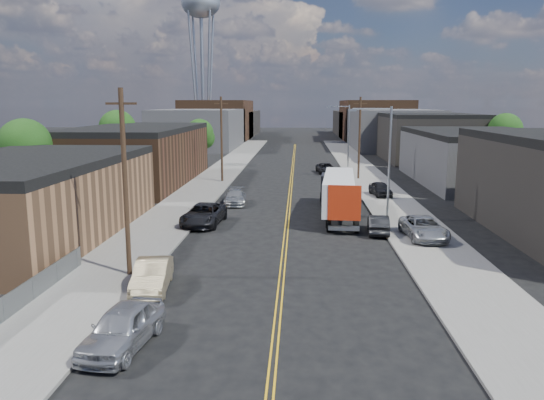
# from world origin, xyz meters

# --- Properties ---
(ground) EXTENTS (260.00, 260.00, 0.00)m
(ground) POSITION_xyz_m (0.00, 60.00, 0.00)
(ground) COLOR black
(ground) RESTS_ON ground
(centerline) EXTENTS (0.32, 120.00, 0.01)m
(centerline) POSITION_xyz_m (0.00, 45.00, 0.01)
(centerline) COLOR gold
(centerline) RESTS_ON ground
(sidewalk_left) EXTENTS (5.00, 140.00, 0.15)m
(sidewalk_left) POSITION_xyz_m (-9.50, 45.00, 0.07)
(sidewalk_left) COLOR slate
(sidewalk_left) RESTS_ON ground
(sidewalk_right) EXTENTS (5.00, 140.00, 0.15)m
(sidewalk_right) POSITION_xyz_m (9.50, 45.00, 0.07)
(sidewalk_right) COLOR slate
(sidewalk_right) RESTS_ON ground
(warehouse_tan) EXTENTS (12.00, 22.00, 5.60)m
(warehouse_tan) POSITION_xyz_m (-18.00, 18.00, 2.80)
(warehouse_tan) COLOR #8C6140
(warehouse_tan) RESTS_ON ground
(warehouse_brown) EXTENTS (12.00, 26.00, 6.60)m
(warehouse_brown) POSITION_xyz_m (-18.00, 44.00, 3.30)
(warehouse_brown) COLOR #432A1B
(warehouse_brown) RESTS_ON ground
(industrial_right_b) EXTENTS (14.00, 24.00, 6.10)m
(industrial_right_b) POSITION_xyz_m (22.00, 46.00, 3.05)
(industrial_right_b) COLOR #3D3D3F
(industrial_right_b) RESTS_ON ground
(industrial_right_c) EXTENTS (14.00, 22.00, 7.60)m
(industrial_right_c) POSITION_xyz_m (22.00, 72.00, 3.80)
(industrial_right_c) COLOR black
(industrial_right_c) RESTS_ON ground
(skyline_left_a) EXTENTS (16.00, 30.00, 8.00)m
(skyline_left_a) POSITION_xyz_m (-20.00, 95.00, 4.00)
(skyline_left_a) COLOR #3D3D3F
(skyline_left_a) RESTS_ON ground
(skyline_right_a) EXTENTS (16.00, 30.00, 8.00)m
(skyline_right_a) POSITION_xyz_m (20.00, 95.00, 4.00)
(skyline_right_a) COLOR #3D3D3F
(skyline_right_a) RESTS_ON ground
(skyline_left_b) EXTENTS (16.00, 26.00, 10.00)m
(skyline_left_b) POSITION_xyz_m (-20.00, 120.00, 5.00)
(skyline_left_b) COLOR #432A1B
(skyline_left_b) RESTS_ON ground
(skyline_right_b) EXTENTS (16.00, 26.00, 10.00)m
(skyline_right_b) POSITION_xyz_m (20.00, 120.00, 5.00)
(skyline_right_b) COLOR #432A1B
(skyline_right_b) RESTS_ON ground
(skyline_left_c) EXTENTS (16.00, 40.00, 7.00)m
(skyline_left_c) POSITION_xyz_m (-20.00, 140.00, 3.50)
(skyline_left_c) COLOR black
(skyline_left_c) RESTS_ON ground
(skyline_right_c) EXTENTS (16.00, 40.00, 7.00)m
(skyline_right_c) POSITION_xyz_m (20.00, 140.00, 3.50)
(skyline_right_c) COLOR black
(skyline_right_c) RESTS_ON ground
(water_tower) EXTENTS (9.00, 9.00, 36.90)m
(water_tower) POSITION_xyz_m (-22.00, 110.00, 30.65)
(water_tower) COLOR gray
(water_tower) RESTS_ON ground
(streetlight_near) EXTENTS (3.39, 0.25, 9.00)m
(streetlight_near) POSITION_xyz_m (7.60, 25.00, 5.33)
(streetlight_near) COLOR gray
(streetlight_near) RESTS_ON ground
(streetlight_far) EXTENTS (3.39, 0.25, 9.00)m
(streetlight_far) POSITION_xyz_m (7.60, 60.00, 5.33)
(streetlight_far) COLOR gray
(streetlight_far) RESTS_ON ground
(utility_pole_left_near) EXTENTS (1.60, 0.26, 10.00)m
(utility_pole_left_near) POSITION_xyz_m (-8.20, 10.00, 5.14)
(utility_pole_left_near) COLOR black
(utility_pole_left_near) RESTS_ON ground
(utility_pole_left_far) EXTENTS (1.60, 0.26, 10.00)m
(utility_pole_left_far) POSITION_xyz_m (-8.20, 45.00, 5.14)
(utility_pole_left_far) COLOR black
(utility_pole_left_far) RESTS_ON ground
(utility_pole_right) EXTENTS (1.60, 0.26, 10.00)m
(utility_pole_right) POSITION_xyz_m (8.20, 48.00, 5.14)
(utility_pole_right) COLOR black
(utility_pole_right) RESTS_ON ground
(chainlink_fence) EXTENTS (0.05, 16.00, 1.22)m
(chainlink_fence) POSITION_xyz_m (-11.50, 3.50, 0.66)
(chainlink_fence) COLOR slate
(chainlink_fence) RESTS_ON ground
(tree_left_near) EXTENTS (4.85, 4.76, 7.91)m
(tree_left_near) POSITION_xyz_m (-23.94, 30.00, 5.18)
(tree_left_near) COLOR black
(tree_left_near) RESTS_ON ground
(tree_left_mid) EXTENTS (5.10, 5.04, 8.37)m
(tree_left_mid) POSITION_xyz_m (-23.94, 55.00, 5.48)
(tree_left_mid) COLOR black
(tree_left_mid) RESTS_ON ground
(tree_left_far) EXTENTS (4.35, 4.20, 6.97)m
(tree_left_far) POSITION_xyz_m (-13.94, 62.00, 4.57)
(tree_left_far) COLOR black
(tree_left_far) RESTS_ON ground
(tree_right_far) EXTENTS (4.85, 4.76, 7.91)m
(tree_right_far) POSITION_xyz_m (30.06, 60.00, 5.18)
(tree_right_far) COLOR black
(tree_right_far) RESTS_ON ground
(semi_truck) EXTENTS (3.18, 13.81, 3.57)m
(semi_truck) POSITION_xyz_m (4.10, 26.55, 2.03)
(semi_truck) COLOR silver
(semi_truck) RESTS_ON ground
(car_left_a) EXTENTS (2.56, 5.00, 1.63)m
(car_left_a) POSITION_xyz_m (-5.78, 1.67, 0.81)
(car_left_a) COLOR #B1B2B6
(car_left_a) RESTS_ON ground
(car_left_b) EXTENTS (2.13, 4.75, 1.51)m
(car_left_b) POSITION_xyz_m (-6.40, 8.00, 0.76)
(car_left_b) COLOR #938360
(car_left_b) RESTS_ON ground
(car_left_c) EXTENTS (3.10, 5.98, 1.61)m
(car_left_c) POSITION_xyz_m (-6.40, 22.53, 0.81)
(car_left_c) COLOR black
(car_left_c) RESTS_ON ground
(car_left_d) EXTENTS (2.23, 4.79, 1.35)m
(car_left_d) POSITION_xyz_m (-5.00, 31.11, 0.68)
(car_left_d) COLOR #949798
(car_left_d) RESTS_ON ground
(car_right_oncoming) EXTENTS (1.76, 4.19, 1.35)m
(car_right_oncoming) POSITION_xyz_m (6.60, 20.45, 0.67)
(car_right_oncoming) COLOR black
(car_right_oncoming) RESTS_ON ground
(car_right_lot_a) EXTENTS (2.75, 5.40, 1.46)m
(car_right_lot_a) POSITION_xyz_m (9.42, 18.63, 0.88)
(car_right_lot_a) COLOR #A8ABAD
(car_right_lot_a) RESTS_ON sidewalk_right
(car_right_lot_c) EXTENTS (2.19, 4.24, 1.38)m
(car_right_lot_c) POSITION_xyz_m (9.02, 35.59, 0.84)
(car_right_lot_c) COLOR black
(car_right_lot_c) RESTS_ON sidewalk_right
(car_ahead_truck) EXTENTS (2.71, 5.00, 1.33)m
(car_ahead_truck) POSITION_xyz_m (4.50, 53.89, 0.67)
(car_ahead_truck) COLOR black
(car_ahead_truck) RESTS_ON ground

